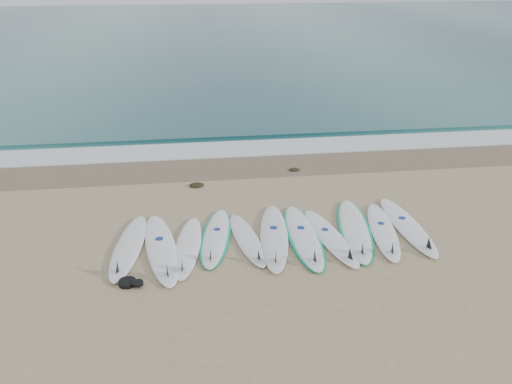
{
  "coord_description": "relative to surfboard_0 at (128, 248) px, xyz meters",
  "views": [
    {
      "loc": [
        -1.54,
        -9.09,
        5.41
      ],
      "look_at": [
        -0.19,
        1.49,
        0.4
      ],
      "focal_mm": 35.0,
      "sensor_mm": 36.0,
      "label": 1
    }
  ],
  "objects": [
    {
      "name": "surfboard_6",
      "position": [
        3.65,
        -0.01,
        -0.01
      ],
      "size": [
        0.68,
        2.81,
        0.36
      ],
      "rotation": [
        0.0,
        0.0,
        0.0
      ],
      "color": "white",
      "rests_on": "ground"
    },
    {
      "name": "surfboard_7",
      "position": [
        4.22,
        -0.14,
        -0.0
      ],
      "size": [
        0.94,
        2.61,
        0.33
      ],
      "rotation": [
        0.0,
        0.0,
        0.16
      ],
      "color": "white",
      "rests_on": "ground"
    },
    {
      "name": "foam_band",
      "position": [
        3.03,
        5.61,
        -0.04
      ],
      "size": [
        120.0,
        1.4,
        0.04
      ],
      "primitive_type": "cube",
      "color": "silver",
      "rests_on": "ground"
    },
    {
      "name": "surfboard_0",
      "position": [
        0.0,
        0.0,
        0.0
      ],
      "size": [
        0.83,
        2.68,
        0.34
      ],
      "rotation": [
        0.0,
        0.0,
        -0.11
      ],
      "color": "white",
      "rests_on": "ground"
    },
    {
      "name": "seaweed_far",
      "position": [
        4.19,
        3.72,
        -0.03
      ],
      "size": [
        0.31,
        0.24,
        0.06
      ],
      "primitive_type": "ellipsoid",
      "color": "black",
      "rests_on": "ground"
    },
    {
      "name": "surfboard_1",
      "position": [
        0.68,
        -0.15,
        0.01
      ],
      "size": [
        1.06,
        2.97,
        0.37
      ],
      "rotation": [
        0.0,
        0.0,
        0.16
      ],
      "color": "white",
      "rests_on": "ground"
    },
    {
      "name": "surfboard_10",
      "position": [
        6.03,
        0.11,
        0.0
      ],
      "size": [
        0.64,
        2.79,
        0.35
      ],
      "rotation": [
        0.0,
        0.0,
        0.02
      ],
      "color": "white",
      "rests_on": "ground"
    },
    {
      "name": "surfboard_8",
      "position": [
        4.82,
        0.14,
        -0.0
      ],
      "size": [
        1.15,
        2.95,
        0.36
      ],
      "rotation": [
        0.0,
        0.0,
        -0.16
      ],
      "color": "white",
      "rests_on": "ground"
    },
    {
      "name": "wave_crest",
      "position": [
        3.03,
        7.11,
        -0.01
      ],
      "size": [
        120.0,
        1.0,
        0.1
      ],
      "primitive_type": "cube",
      "color": "#265F5F",
      "rests_on": "ground"
    },
    {
      "name": "surfboard_3",
      "position": [
        1.8,
        0.21,
        -0.01
      ],
      "size": [
        1.01,
        2.59,
        0.32
      ],
      "rotation": [
        0.0,
        0.0,
        -0.16
      ],
      "color": "white",
      "rests_on": "ground"
    },
    {
      "name": "leash_coil",
      "position": [
        0.15,
        -1.23,
        -0.01
      ],
      "size": [
        0.46,
        0.36,
        0.11
      ],
      "color": "black",
      "rests_on": "ground"
    },
    {
      "name": "ocean",
      "position": [
        3.03,
        32.61,
        -0.04
      ],
      "size": [
        120.0,
        55.0,
        0.03
      ],
      "primitive_type": "cube",
      "color": "#265F5F",
      "rests_on": "ground"
    },
    {
      "name": "ground",
      "position": [
        3.03,
        0.11,
        -0.06
      ],
      "size": [
        120.0,
        120.0,
        0.0
      ],
      "primitive_type": "plane",
      "color": "tan"
    },
    {
      "name": "surfboard_4",
      "position": [
        2.46,
        0.0,
        -0.01
      ],
      "size": [
        0.85,
        2.34,
        0.29
      ],
      "rotation": [
        0.0,
        0.0,
        0.17
      ],
      "color": "white",
      "rests_on": "ground"
    },
    {
      "name": "surfboard_5",
      "position": [
        3.02,
        0.03,
        0.0
      ],
      "size": [
        0.95,
        2.9,
        0.36
      ],
      "rotation": [
        0.0,
        0.0,
        -0.13
      ],
      "color": "silver",
      "rests_on": "ground"
    },
    {
      "name": "surfboard_9",
      "position": [
        5.41,
        -0.02,
        -0.0
      ],
      "size": [
        0.96,
        2.63,
        0.33
      ],
      "rotation": [
        0.0,
        0.0,
        -0.17
      ],
      "color": "white",
      "rests_on": "ground"
    },
    {
      "name": "surfboard_2",
      "position": [
        1.2,
        -0.14,
        -0.0
      ],
      "size": [
        0.79,
        2.5,
        0.31
      ],
      "rotation": [
        0.0,
        0.0,
        -0.12
      ],
      "color": "white",
      "rests_on": "ground"
    },
    {
      "name": "wet_sand_band",
      "position": [
        3.03,
        4.21,
        -0.05
      ],
      "size": [
        120.0,
        1.8,
        0.01
      ],
      "primitive_type": "cube",
      "color": "#715F4B",
      "rests_on": "ground"
    },
    {
      "name": "seaweed_near",
      "position": [
        1.45,
        3.0,
        -0.02
      ],
      "size": [
        0.38,
        0.3,
        0.07
      ],
      "primitive_type": "ellipsoid",
      "color": "black",
      "rests_on": "ground"
    }
  ]
}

